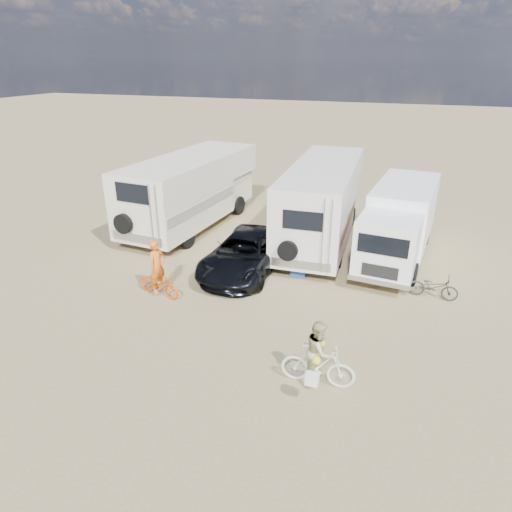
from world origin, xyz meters
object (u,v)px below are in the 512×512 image
(box_truck, at_px, (398,225))
(rider_man, at_px, (158,271))
(rv_main, at_px, (322,204))
(dark_suv, at_px, (245,253))
(cooler, at_px, (298,270))
(bike_parked, at_px, (433,287))
(rv_left, at_px, (191,192))
(rider_woman, at_px, (318,357))
(crate, at_px, (370,276))
(bike_woman, at_px, (318,365))
(bike_man, at_px, (159,283))

(box_truck, relative_size, rider_man, 3.84)
(box_truck, bearing_deg, rv_main, 170.88)
(rv_main, relative_size, dark_suv, 1.66)
(cooler, bearing_deg, bike_parked, -9.05)
(rv_left, distance_m, rider_woman, 11.76)
(dark_suv, distance_m, crate, 4.43)
(rv_main, relative_size, bike_parked, 5.28)
(rider_man, xyz_separation_m, rider_woman, (5.74, -2.54, -0.10))
(bike_woman, bearing_deg, rider_woman, -0.00)
(box_truck, height_order, crate, box_truck)
(rv_main, distance_m, crate, 4.15)
(bike_parked, distance_m, crate, 2.10)
(bike_man, xyz_separation_m, rider_man, (0.00, -0.00, 0.44))
(rider_man, bearing_deg, crate, -50.31)
(rv_main, distance_m, rider_woman, 9.17)
(bike_man, bearing_deg, rv_left, 29.41)
(bike_man, relative_size, bike_parked, 1.06)
(rv_left, height_order, rider_man, rv_left)
(dark_suv, bearing_deg, bike_parked, 1.14)
(bike_parked, bearing_deg, crate, 76.40)
(rv_main, relative_size, rider_man, 4.65)
(rider_man, bearing_deg, bike_parked, -59.92)
(bike_woman, bearing_deg, crate, -8.81)
(bike_parked, bearing_deg, cooler, 91.38)
(bike_woman, bearing_deg, box_truck, -11.83)
(cooler, bearing_deg, rider_man, -150.93)
(rv_left, relative_size, rider_man, 4.50)
(rv_left, height_order, box_truck, rv_left)
(bike_man, bearing_deg, box_truck, -39.50)
(box_truck, xyz_separation_m, bike_woman, (-1.20, -8.14, -0.81))
(bike_woman, height_order, rider_man, rider_man)
(bike_parked, height_order, crate, bike_parked)
(bike_woman, height_order, crate, bike_woman)
(box_truck, height_order, dark_suv, box_truck)
(box_truck, xyz_separation_m, rider_woman, (-1.20, -8.14, -0.58))
(bike_man, xyz_separation_m, rider_woman, (5.74, -2.54, 0.34))
(bike_woman, bearing_deg, dark_suv, 32.58)
(rider_man, height_order, bike_parked, rider_man)
(rv_main, xyz_separation_m, box_truck, (3.09, -0.80, -0.25))
(bike_man, height_order, bike_parked, bike_man)
(rv_main, height_order, rv_left, rv_main)
(rv_left, distance_m, cooler, 6.91)
(cooler, bearing_deg, crate, 3.49)
(cooler, distance_m, crate, 2.48)
(cooler, bearing_deg, rv_main, 82.39)
(dark_suv, distance_m, bike_woman, 6.45)
(dark_suv, height_order, rider_man, rider_man)
(dark_suv, xyz_separation_m, bike_man, (-1.95, -2.67, -0.25))
(box_truck, bearing_deg, bike_woman, -93.05)
(bike_parked, bearing_deg, rider_man, 111.25)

